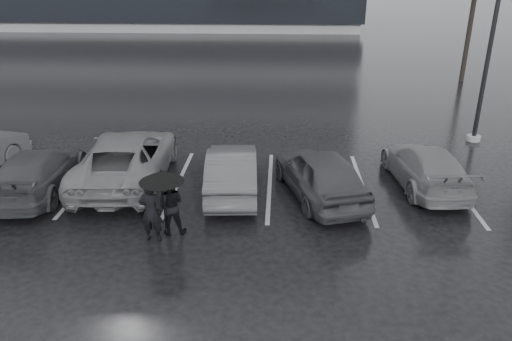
{
  "coord_description": "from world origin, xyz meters",
  "views": [
    {
      "loc": [
        0.87,
        -11.25,
        6.31
      ],
      "look_at": [
        0.26,
        1.0,
        1.1
      ],
      "focal_mm": 35.0,
      "sensor_mm": 36.0,
      "label": 1
    }
  ],
  "objects_px": {
    "car_east": "(425,166)",
    "tree_north": "(474,1)",
    "car_main": "(320,173)",
    "car_west_b": "(127,158)",
    "lamp_post": "(494,27)",
    "car_west_c": "(38,171)",
    "pedestrian_right": "(170,205)",
    "car_west_a": "(232,170)",
    "pedestrian_left": "(151,211)"
  },
  "relations": [
    {
      "from": "lamp_post",
      "to": "car_east",
      "type": "bearing_deg",
      "value": -125.26
    },
    {
      "from": "car_main",
      "to": "car_west_a",
      "type": "height_order",
      "value": "car_main"
    },
    {
      "from": "car_west_a",
      "to": "tree_north",
      "type": "relative_size",
      "value": 0.47
    },
    {
      "from": "pedestrian_left",
      "to": "car_west_c",
      "type": "bearing_deg",
      "value": -30.11
    },
    {
      "from": "car_east",
      "to": "tree_north",
      "type": "distance_m",
      "value": 15.82
    },
    {
      "from": "car_west_b",
      "to": "pedestrian_right",
      "type": "relative_size",
      "value": 3.54
    },
    {
      "from": "car_west_b",
      "to": "pedestrian_right",
      "type": "xyz_separation_m",
      "value": [
        1.97,
        -3.06,
        0.01
      ]
    },
    {
      "from": "pedestrian_right",
      "to": "car_main",
      "type": "bearing_deg",
      "value": -157.99
    },
    {
      "from": "car_main",
      "to": "car_west_c",
      "type": "xyz_separation_m",
      "value": [
        -8.14,
        -0.07,
        -0.08
      ]
    },
    {
      "from": "car_east",
      "to": "pedestrian_left",
      "type": "distance_m",
      "value": 8.2
    },
    {
      "from": "car_west_b",
      "to": "car_east",
      "type": "relative_size",
      "value": 1.27
    },
    {
      "from": "tree_north",
      "to": "car_east",
      "type": "bearing_deg",
      "value": -111.99
    },
    {
      "from": "car_west_c",
      "to": "car_east",
      "type": "height_order",
      "value": "car_west_c"
    },
    {
      "from": "car_main",
      "to": "car_west_b",
      "type": "relative_size",
      "value": 0.78
    },
    {
      "from": "pedestrian_right",
      "to": "car_west_a",
      "type": "bearing_deg",
      "value": -126.28
    },
    {
      "from": "lamp_post",
      "to": "car_main",
      "type": "bearing_deg",
      "value": -140.34
    },
    {
      "from": "car_east",
      "to": "lamp_post",
      "type": "bearing_deg",
      "value": -130.53
    },
    {
      "from": "car_west_a",
      "to": "car_west_c",
      "type": "distance_m",
      "value": 5.62
    },
    {
      "from": "car_west_a",
      "to": "car_west_c",
      "type": "bearing_deg",
      "value": -1.08
    },
    {
      "from": "car_east",
      "to": "pedestrian_right",
      "type": "distance_m",
      "value": 7.71
    },
    {
      "from": "car_west_a",
      "to": "pedestrian_left",
      "type": "xyz_separation_m",
      "value": [
        -1.66,
        -2.85,
        0.11
      ]
    },
    {
      "from": "car_main",
      "to": "car_east",
      "type": "relative_size",
      "value": 0.99
    },
    {
      "from": "car_west_b",
      "to": "pedestrian_right",
      "type": "distance_m",
      "value": 3.64
    },
    {
      "from": "car_west_c",
      "to": "lamp_post",
      "type": "height_order",
      "value": "lamp_post"
    },
    {
      "from": "car_west_b",
      "to": "car_east",
      "type": "xyz_separation_m",
      "value": [
        8.98,
        0.13,
        -0.14
      ]
    },
    {
      "from": "car_east",
      "to": "lamp_post",
      "type": "distance_m",
      "value": 6.2
    },
    {
      "from": "car_west_a",
      "to": "pedestrian_left",
      "type": "relative_size",
      "value": 2.62
    },
    {
      "from": "car_west_c",
      "to": "pedestrian_right",
      "type": "xyz_separation_m",
      "value": [
        4.32,
        -2.19,
        0.13
      ]
    },
    {
      "from": "car_main",
      "to": "lamp_post",
      "type": "bearing_deg",
      "value": -157.56
    },
    {
      "from": "car_west_b",
      "to": "pedestrian_left",
      "type": "relative_size",
      "value": 3.51
    },
    {
      "from": "car_main",
      "to": "car_east",
      "type": "bearing_deg",
      "value": 178.97
    },
    {
      "from": "car_main",
      "to": "pedestrian_right",
      "type": "distance_m",
      "value": 4.44
    },
    {
      "from": "car_east",
      "to": "pedestrian_left",
      "type": "xyz_separation_m",
      "value": [
        -7.38,
        -3.57,
        0.16
      ]
    },
    {
      "from": "car_main",
      "to": "car_west_a",
      "type": "relative_size",
      "value": 1.04
    },
    {
      "from": "car_main",
      "to": "tree_north",
      "type": "bearing_deg",
      "value": -137.73
    },
    {
      "from": "car_main",
      "to": "lamp_post",
      "type": "height_order",
      "value": "lamp_post"
    },
    {
      "from": "tree_north",
      "to": "lamp_post",
      "type": "bearing_deg",
      "value": -105.6
    },
    {
      "from": "car_west_c",
      "to": "car_west_b",
      "type": "bearing_deg",
      "value": -164.03
    },
    {
      "from": "car_west_b",
      "to": "pedestrian_right",
      "type": "bearing_deg",
      "value": 118.87
    },
    {
      "from": "lamp_post",
      "to": "tree_north",
      "type": "relative_size",
      "value": 1.06
    },
    {
      "from": "pedestrian_left",
      "to": "tree_north",
      "type": "height_order",
      "value": "tree_north"
    },
    {
      "from": "car_west_b",
      "to": "pedestrian_right",
      "type": "height_order",
      "value": "pedestrian_right"
    },
    {
      "from": "pedestrian_right",
      "to": "car_east",
      "type": "bearing_deg",
      "value": -164.18
    },
    {
      "from": "car_west_a",
      "to": "tree_north",
      "type": "xyz_separation_m",
      "value": [
        11.49,
        15.0,
        3.58
      ]
    },
    {
      "from": "car_west_b",
      "to": "car_east",
      "type": "height_order",
      "value": "car_west_b"
    },
    {
      "from": "car_west_b",
      "to": "car_west_c",
      "type": "relative_size",
      "value": 1.23
    },
    {
      "from": "car_west_c",
      "to": "lamp_post",
      "type": "bearing_deg",
      "value": -164.53
    },
    {
      "from": "car_east",
      "to": "lamp_post",
      "type": "relative_size",
      "value": 0.47
    },
    {
      "from": "car_west_c",
      "to": "tree_north",
      "type": "distance_m",
      "value": 23.22
    },
    {
      "from": "car_east",
      "to": "car_west_c",
      "type": "bearing_deg",
      "value": -0.23
    }
  ]
}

